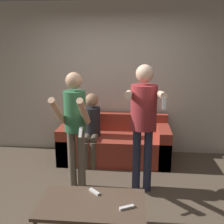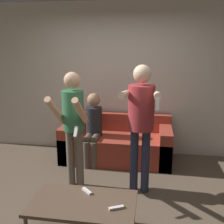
{
  "view_description": "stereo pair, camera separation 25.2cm",
  "coord_description": "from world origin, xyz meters",
  "px_view_note": "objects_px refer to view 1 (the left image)",
  "views": [
    {
      "loc": [
        0.34,
        -2.83,
        1.98
      ],
      "look_at": [
        0.01,
        0.95,
        0.99
      ],
      "focal_mm": 42.0,
      "sensor_mm": 36.0,
      "label": 1
    },
    {
      "loc": [
        0.59,
        -2.8,
        1.98
      ],
      "look_at": [
        0.01,
        0.95,
        0.99
      ],
      "focal_mm": 42.0,
      "sensor_mm": 36.0,
      "label": 2
    }
  ],
  "objects_px": {
    "person_seated": "(92,126)",
    "remote_near": "(127,207)",
    "coffee_table": "(92,206)",
    "person_standing_left": "(75,120)",
    "person_standing_right": "(144,114)",
    "remote_far": "(94,192)",
    "couch": "(115,144)"
  },
  "relations": [
    {
      "from": "person_seated",
      "to": "remote_near",
      "type": "xyz_separation_m",
      "value": [
        0.65,
        -1.86,
        -0.24
      ]
    },
    {
      "from": "coffee_table",
      "to": "remote_near",
      "type": "height_order",
      "value": "remote_near"
    },
    {
      "from": "person_standing_left",
      "to": "person_standing_right",
      "type": "relative_size",
      "value": 0.94
    },
    {
      "from": "coffee_table",
      "to": "remote_far",
      "type": "relative_size",
      "value": 8.1
    },
    {
      "from": "person_standing_left",
      "to": "remote_near",
      "type": "xyz_separation_m",
      "value": [
        0.73,
        -1.02,
        -0.58
      ]
    },
    {
      "from": "person_standing_left",
      "to": "person_standing_right",
      "type": "height_order",
      "value": "person_standing_right"
    },
    {
      "from": "person_standing_left",
      "to": "person_standing_right",
      "type": "distance_m",
      "value": 0.91
    },
    {
      "from": "couch",
      "to": "person_seated",
      "type": "height_order",
      "value": "person_seated"
    },
    {
      "from": "person_standing_left",
      "to": "coffee_table",
      "type": "height_order",
      "value": "person_standing_left"
    },
    {
      "from": "person_standing_right",
      "to": "remote_far",
      "type": "relative_size",
      "value": 12.89
    },
    {
      "from": "remote_far",
      "to": "person_standing_left",
      "type": "bearing_deg",
      "value": 115.74
    },
    {
      "from": "person_seated",
      "to": "remote_near",
      "type": "distance_m",
      "value": 1.99
    },
    {
      "from": "remote_near",
      "to": "person_standing_left",
      "type": "bearing_deg",
      "value": 125.57
    },
    {
      "from": "person_standing_right",
      "to": "coffee_table",
      "type": "xyz_separation_m",
      "value": [
        -0.53,
        -0.95,
        -0.73
      ]
    },
    {
      "from": "remote_near",
      "to": "remote_far",
      "type": "bearing_deg",
      "value": 144.9
    },
    {
      "from": "couch",
      "to": "person_standing_right",
      "type": "relative_size",
      "value": 1.07
    },
    {
      "from": "person_standing_left",
      "to": "couch",
      "type": "bearing_deg",
      "value": 65.64
    },
    {
      "from": "remote_near",
      "to": "remote_far",
      "type": "relative_size",
      "value": 1.12
    },
    {
      "from": "person_seated",
      "to": "coffee_table",
      "type": "relative_size",
      "value": 1.09
    },
    {
      "from": "coffee_table",
      "to": "remote_far",
      "type": "xyz_separation_m",
      "value": [
        -0.0,
        0.18,
        0.05
      ]
    },
    {
      "from": "person_standing_right",
      "to": "coffee_table",
      "type": "distance_m",
      "value": 1.31
    },
    {
      "from": "person_seated",
      "to": "remote_near",
      "type": "bearing_deg",
      "value": -70.72
    },
    {
      "from": "person_standing_left",
      "to": "remote_far",
      "type": "relative_size",
      "value": 12.12
    },
    {
      "from": "person_seated",
      "to": "coffee_table",
      "type": "bearing_deg",
      "value": -80.68
    },
    {
      "from": "person_standing_right",
      "to": "remote_near",
      "type": "relative_size",
      "value": 11.52
    },
    {
      "from": "coffee_table",
      "to": "couch",
      "type": "bearing_deg",
      "value": 87.68
    },
    {
      "from": "person_seated",
      "to": "coffee_table",
      "type": "height_order",
      "value": "person_seated"
    },
    {
      "from": "coffee_table",
      "to": "person_seated",
      "type": "bearing_deg",
      "value": 99.32
    },
    {
      "from": "remote_near",
      "to": "remote_far",
      "type": "height_order",
      "value": "same"
    },
    {
      "from": "person_standing_right",
      "to": "remote_far",
      "type": "bearing_deg",
      "value": -124.8
    },
    {
      "from": "coffee_table",
      "to": "remote_near",
      "type": "bearing_deg",
      "value": -10.92
    },
    {
      "from": "person_seated",
      "to": "remote_far",
      "type": "distance_m",
      "value": 1.65
    }
  ]
}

